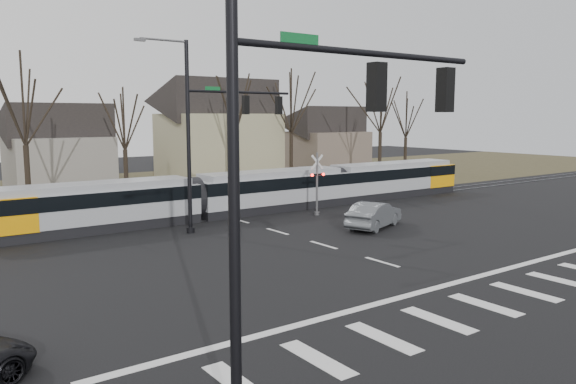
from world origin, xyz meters
TOP-DOWN VIEW (x-y plane):
  - ground at (0.00, 0.00)m, footprint 140.00×140.00m
  - grass_verge at (0.00, 32.00)m, footprint 140.00×28.00m
  - crosswalk at (0.00, -4.00)m, footprint 27.00×2.60m
  - stop_line at (0.00, -1.80)m, footprint 28.00×0.35m
  - lane_dashes at (0.00, 16.00)m, footprint 0.18×30.00m
  - rail_pair at (0.00, 15.80)m, footprint 90.00×1.52m
  - tram at (3.57, 16.00)m, footprint 35.26×2.62m
  - sedan at (5.05, 7.67)m, footprint 4.75×5.63m
  - signal_pole_near_left at (-10.41, -6.00)m, footprint 9.28×0.44m
  - signal_pole_far at (-2.41, 12.50)m, footprint 9.28×0.44m
  - rail_crossing_signal at (5.00, 12.79)m, footprint 1.08×0.36m
  - tree_row at (2.00, 26.00)m, footprint 59.20×7.20m
  - house_b at (-5.00, 36.00)m, footprint 8.64×7.56m
  - house_c at (9.00, 33.00)m, footprint 10.80×8.64m
  - house_d at (24.00, 35.00)m, footprint 8.64×7.56m

SIDE VIEW (x-z plane):
  - ground at x=0.00m, z-range 0.00..0.00m
  - grass_verge at x=0.00m, z-range 0.00..0.01m
  - crosswalk at x=0.00m, z-range 0.00..0.01m
  - stop_line at x=0.00m, z-range 0.00..0.01m
  - lane_dashes at x=0.00m, z-range 0.00..0.01m
  - rail_pair at x=0.00m, z-range 0.00..0.06m
  - sedan at x=5.05m, z-range 0.00..1.49m
  - tram at x=3.57m, z-range 0.12..2.79m
  - rail_crossing_signal at x=5.00m, z-range -0.11..3.89m
  - house_b at x=-5.00m, z-range 0.14..7.79m
  - house_d at x=24.00m, z-range 0.14..7.79m
  - tree_row at x=2.00m, z-range 0.00..10.00m
  - house_c at x=9.00m, z-range 0.18..10.28m
  - signal_pole_near_left at x=-10.41m, z-range 0.60..10.80m
  - signal_pole_far at x=-2.41m, z-range 0.60..10.80m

